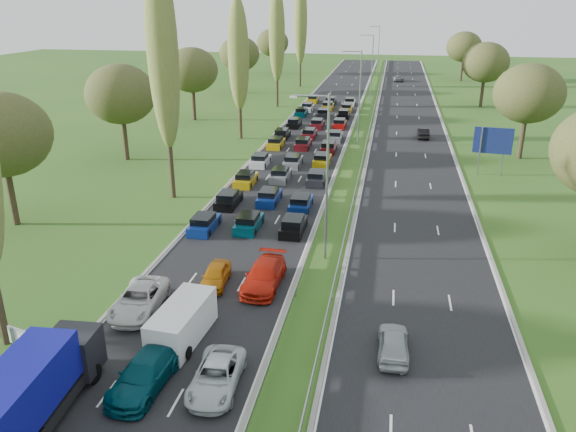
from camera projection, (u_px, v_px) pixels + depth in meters
The scene contains 21 objects.
ground at pixel (359, 142), 75.12m from camera, with size 260.00×260.00×0.00m, color #29561B.
near_carriageway at pixel (311, 135), 78.56m from camera, with size 10.50×215.00×0.04m, color black.
far_carriageway at pixel (410, 140), 76.26m from camera, with size 10.50×215.00×0.04m, color black.
central_reservation at pixel (360, 134), 77.21m from camera, with size 2.36×215.00×0.32m.
lamp_columns at pixel (360, 99), 71.12m from camera, with size 0.18×140.18×12.00m.
poplar_row at pixel (212, 51), 62.52m from camera, with size 2.80×127.80×22.44m.
woodland_left at pixel (106, 99), 60.91m from camera, with size 8.00×166.00×11.10m.
woodland_right at pixel (546, 106), 56.81m from camera, with size 8.00×153.00×11.10m.
traffic_queue_fill at pixel (306, 140), 73.94m from camera, with size 9.13×66.67×0.80m.
near_car_2 at pixel (139, 299), 34.02m from camera, with size 2.50×5.43×1.51m, color silver.
near_car_7 at pixel (144, 374), 27.24m from camera, with size 2.13×5.25×1.52m, color #043C49.
near_car_8 at pixel (215, 275), 37.18m from camera, with size 1.58×3.94×1.34m, color #AF670B.
near_car_10 at pixel (216, 376), 27.21m from camera, with size 2.20×4.78×1.33m, color silver.
near_car_11 at pixel (264, 275), 36.88m from camera, with size 2.22×5.45×1.58m, color #B91B0B.
far_car_0 at pixel (394, 343), 29.79m from camera, with size 1.64×4.07×1.39m, color #9DA3A6.
far_car_1 at pixel (423, 133), 76.81m from camera, with size 1.46×4.19×1.38m, color black.
far_car_2 at pixel (398, 78), 130.78m from camera, with size 2.18×4.72×1.31m, color slate.
blue_lorry at pixel (36, 388), 24.61m from camera, with size 2.30×8.27×3.49m.
white_van_rear at pixel (184, 320), 31.21m from camera, with size 2.07×5.27×2.12m.
info_sign at pixel (20, 341), 28.81m from camera, with size 1.47×0.49×2.10m.
direction_sign at pixel (493, 143), 59.52m from camera, with size 3.99×0.52×5.20m.
Camera 1 is at (8.62, 5.84, 17.74)m, focal length 35.00 mm.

